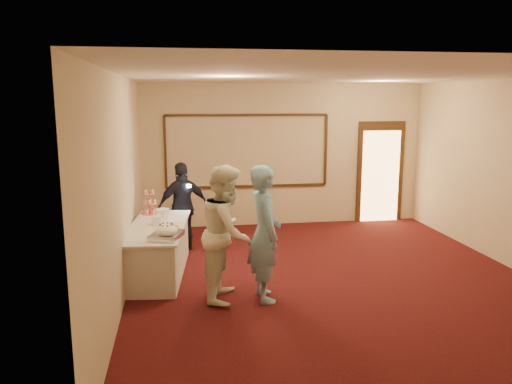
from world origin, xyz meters
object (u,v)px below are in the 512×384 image
Objects in this scene: plate_stack_b at (163,214)px; pavlova_tray at (166,232)px; plate_stack_a at (157,221)px; guest at (183,207)px; buffet_table at (158,250)px; woman at (227,233)px; cupcake_stand at (150,204)px; tart at (170,229)px; man at (265,233)px.

pavlova_tray is at bearing -85.85° from plate_stack_b.
guest reaches higher than plate_stack_a.
guest is (0.40, 1.22, 0.41)m from buffet_table.
woman reaches higher than buffet_table.
woman is (1.11, -1.94, -0.02)m from cupcake_stand.
woman reaches higher than cupcake_stand.
pavlova_tray reaches higher than tart.
cupcake_stand reaches higher than pavlova_tray.
buffet_table is at bearing -100.49° from plate_stack_b.
plate_stack_b is at bearing 50.77° from guest.
man is (1.30, -0.50, 0.06)m from pavlova_tray.
woman reaches higher than guest.
man reaches higher than plate_stack_a.
man is at bearing -52.25° from cupcake_stand.
buffet_table is 13.17× the size of plate_stack_a.
pavlova_tray reaches higher than plate_stack_a.
woman is at bearing -48.21° from buffet_table.
buffet_table is 0.86m from pavlova_tray.
buffet_table is 0.46m from plate_stack_a.
plate_stack_b is (0.08, 0.35, 0.02)m from plate_stack_a.
plate_stack_a is 0.09× the size of woman.
woman is 2.37m from guest.
woman is (0.81, -0.37, 0.06)m from pavlova_tray.
tart is at bearing -61.00° from plate_stack_a.
pavlova_tray is 2.87× the size of plate_stack_b.
guest reaches higher than buffet_table.
man reaches higher than woman.
pavlova_tray is 0.33× the size of man.
tart is at bearing 49.29° from man.
man is at bearing -20.96° from pavlova_tray.
cupcake_stand is 2.14× the size of plate_stack_b.
pavlova_tray is 0.77m from plate_stack_a.
woman is at bearing -58.95° from plate_stack_b.
tart is 1.09m from woman.
guest is (0.25, 1.93, -0.06)m from pavlova_tray.
man is 0.50m from woman.
cupcake_stand is (-0.30, 1.57, 0.08)m from pavlova_tray.
cupcake_stand is 1.51× the size of tart.
plate_stack_b is 0.71× the size of tart.
man reaches higher than guest.
pavlova_tray is at bearing -96.20° from tart.
tart reaches higher than buffet_table.
tart is (0.12, -0.71, -0.06)m from plate_stack_b.
tart is (0.20, -0.36, -0.04)m from plate_stack_a.
pavlova_tray is 1.11m from plate_stack_b.
woman reaches higher than plate_stack_a.
buffet_table is 1.21× the size of man.
buffet_table is 10.59× the size of plate_stack_b.
buffet_table is 1.96m from man.
cupcake_stand is at bearing 100.90° from pavlova_tray.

